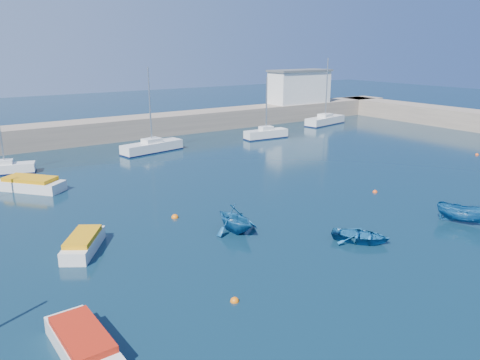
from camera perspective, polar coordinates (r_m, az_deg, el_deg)
ground at (r=26.64m, az=24.41°, el=-10.83°), size 220.00×220.00×0.00m
back_wall at (r=62.22m, az=-14.20°, el=6.12°), size 96.00×4.50×2.60m
right_arm at (r=79.03m, az=21.75°, el=7.47°), size 4.50×32.00×2.60m
harbor_office at (r=77.30m, az=7.25°, el=11.13°), size 10.00×4.00×5.00m
sailboat_5 at (r=48.45m, az=-26.71°, el=1.27°), size 5.33×2.84×6.85m
sailboat_6 at (r=53.31m, az=-10.67°, el=4.01°), size 7.36×3.25×9.31m
sailboat_7 at (r=60.49m, az=3.19°, el=5.66°), size 5.91×2.05×7.79m
sailboat_8 at (r=72.67m, az=10.33°, el=7.17°), size 7.81×3.59×9.84m
motorboat_0 at (r=19.78m, az=-18.63°, el=-18.34°), size 1.78×4.65×1.03m
motorboat_1 at (r=28.59m, az=-18.55°, el=-7.31°), size 3.49×4.29×1.02m
motorboat_2 at (r=41.99m, az=-24.17°, el=-0.45°), size 5.04×5.46×1.14m
dinghy_center at (r=29.34m, az=14.48°, el=-6.63°), size 3.96×4.21×0.71m
dinghy_left at (r=29.73m, az=-0.64°, el=-4.71°), size 3.07×3.50×1.76m
dinghy_right at (r=34.54m, az=25.69°, el=-3.73°), size 2.74×3.73×1.36m
buoy_0 at (r=22.36m, az=-0.66°, el=-14.58°), size 0.42×0.42×0.42m
buoy_1 at (r=39.50m, az=16.13°, el=-1.44°), size 0.38×0.38×0.38m
buoy_3 at (r=32.68m, az=-7.94°, el=-4.57°), size 0.50×0.50×0.50m
buoy_4 at (r=57.33m, az=26.91°, el=2.74°), size 0.38×0.38×0.38m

